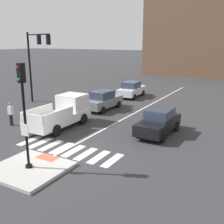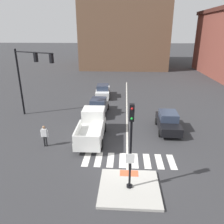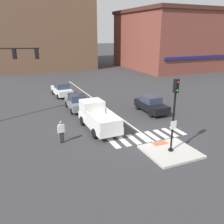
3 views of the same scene
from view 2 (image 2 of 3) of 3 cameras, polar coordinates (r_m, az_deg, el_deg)
name	(u,v)px [view 2 (image 2 of 3)]	position (r m, az deg, el deg)	size (l,w,h in m)	color
ground_plane	(129,163)	(14.81, 4.39, -13.10)	(300.00, 300.00, 0.00)	#333335
traffic_island	(129,188)	(12.72, 4.54, -19.16)	(3.30, 3.13, 0.15)	#B2AFA8
tactile_pad_front	(129,173)	(13.63, 4.47, -15.66)	(1.10, 0.60, 0.01)	#DB5B38
signal_pole	(131,140)	(11.07, 4.96, -7.35)	(0.44, 0.38, 4.77)	black
crosswalk_stripe_a	(87,159)	(15.25, -6.66, -12.08)	(0.44, 1.80, 0.01)	silver
crosswalk_stripe_b	(99,159)	(15.14, -3.54, -12.24)	(0.44, 1.80, 0.01)	silver
crosswalk_stripe_c	(111,160)	(15.07, -0.39, -12.37)	(0.44, 1.80, 0.01)	silver
crosswalk_stripe_d	(123,160)	(15.05, 2.79, -12.45)	(0.44, 1.80, 0.01)	silver
crosswalk_stripe_e	(135,161)	(15.07, 5.96, -12.50)	(0.44, 1.80, 0.01)	silver
crosswalk_stripe_f	(147,161)	(15.13, 9.13, -12.52)	(0.44, 1.80, 0.01)	silver
crosswalk_stripe_g	(159,161)	(15.24, 12.25, -12.49)	(0.44, 1.80, 0.01)	silver
crosswalk_stripe_h	(172,162)	(15.39, 15.33, -12.44)	(0.44, 1.80, 0.01)	silver
lane_centre_line	(127,111)	(23.80, 3.89, 0.33)	(0.14, 28.00, 0.01)	silver
traffic_light_mast	(29,71)	(22.46, -20.90, 9.88)	(4.29, 1.89, 6.60)	black
building_corner_right	(124,25)	(56.99, 3.24, 21.64)	(19.60, 21.32, 18.73)	brown
car_grey_westbound_far	(99,106)	(22.79, -3.54, 1.57)	(1.97, 4.16, 1.64)	slate
car_black_eastbound_mid	(168,122)	(19.46, 14.44, -2.46)	(1.90, 4.13, 1.64)	black
car_white_westbound_distant	(103,91)	(28.69, -2.42, 5.57)	(2.01, 4.19, 1.64)	white
pickup_truck_white_westbound_near	(92,126)	(17.63, -5.22, -3.72)	(2.11, 5.12, 2.08)	white
pedestrian_at_curb_left	(45,134)	(16.97, -17.21, -5.60)	(0.55, 0.23, 1.67)	black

